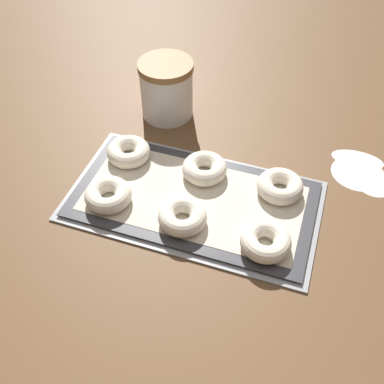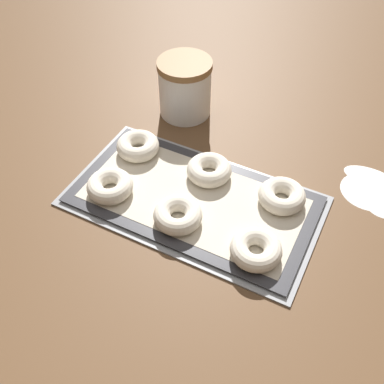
{
  "view_description": "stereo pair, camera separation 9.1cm",
  "coord_description": "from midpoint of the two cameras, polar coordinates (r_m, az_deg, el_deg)",
  "views": [
    {
      "loc": [
        0.2,
        -0.58,
        0.7
      ],
      "look_at": [
        -0.0,
        0.01,
        0.03
      ],
      "focal_mm": 42.0,
      "sensor_mm": 36.0,
      "label": 1
    },
    {
      "loc": [
        0.28,
        -0.54,
        0.7
      ],
      "look_at": [
        -0.0,
        0.01,
        0.03
      ],
      "focal_mm": 42.0,
      "sensor_mm": 36.0,
      "label": 2
    }
  ],
  "objects": [
    {
      "name": "baking_mat",
      "position": [
        0.93,
        2.8,
        -0.94
      ],
      "size": [
        0.49,
        0.26,
        0.0
      ],
      "color": "#333338",
      "rests_on": "baking_tray"
    },
    {
      "name": "bagel_front_center",
      "position": [
        0.87,
        1.18,
        -3.12
      ],
      "size": [
        0.1,
        0.1,
        0.03
      ],
      "color": "silver",
      "rests_on": "baking_mat"
    },
    {
      "name": "flour_canister",
      "position": [
        1.11,
        1.48,
        13.01
      ],
      "size": [
        0.13,
        0.13,
        0.14
      ],
      "color": "white",
      "rests_on": "ground_plane"
    },
    {
      "name": "baking_tray",
      "position": [
        0.93,
        2.79,
        -1.17
      ],
      "size": [
        0.51,
        0.28,
        0.01
      ],
      "color": "#93969B",
      "rests_on": "ground_plane"
    },
    {
      "name": "flour_patch_side",
      "position": [
        1.04,
        23.88,
        -0.02
      ],
      "size": [
        0.12,
        0.11,
        0.0
      ],
      "color": "white",
      "rests_on": "ground_plane"
    },
    {
      "name": "flour_patch_near",
      "position": [
        1.07,
        24.04,
        1.66
      ],
      "size": [
        0.12,
        0.06,
        0.0
      ],
      "color": "white",
      "rests_on": "ground_plane"
    },
    {
      "name": "bagel_back_center",
      "position": [
        0.96,
        4.91,
        2.67
      ],
      "size": [
        0.1,
        0.1,
        0.03
      ],
      "color": "silver",
      "rests_on": "baking_mat"
    },
    {
      "name": "bagel_back_right",
      "position": [
        0.93,
        14.1,
        -0.63
      ],
      "size": [
        0.1,
        0.1,
        0.03
      ],
      "color": "silver",
      "rests_on": "baking_mat"
    },
    {
      "name": "bagel_front_right",
      "position": [
        0.84,
        11.24,
        -7.37
      ],
      "size": [
        0.1,
        0.1,
        0.03
      ],
      "color": "silver",
      "rests_on": "baking_mat"
    },
    {
      "name": "ground_plane",
      "position": [
        0.93,
        2.73,
        -1.77
      ],
      "size": [
        2.8,
        2.8,
        0.0
      ],
      "primitive_type": "plane",
      "color": "brown"
    },
    {
      "name": "bagel_back_left",
      "position": [
        1.01,
        -4.34,
        5.73
      ],
      "size": [
        0.1,
        0.1,
        0.03
      ],
      "color": "silver",
      "rests_on": "baking_mat"
    },
    {
      "name": "flour_patch_far",
      "position": [
        1.02,
        25.61,
        -1.58
      ],
      "size": [
        0.08,
        0.08,
        0.0
      ],
      "color": "white",
      "rests_on": "ground_plane"
    },
    {
      "name": "bagel_front_left",
      "position": [
        0.93,
        -7.66,
        0.61
      ],
      "size": [
        0.1,
        0.1,
        0.03
      ],
      "color": "silver",
      "rests_on": "baking_mat"
    }
  ]
}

